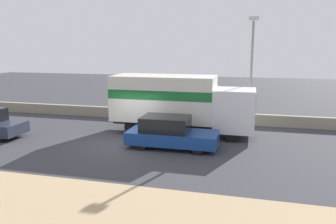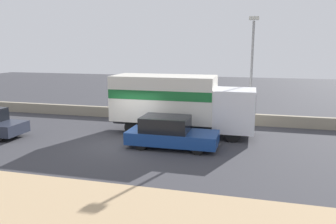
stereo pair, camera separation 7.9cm
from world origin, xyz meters
name	(u,v)px [view 1 (the left image)]	position (x,y,z in m)	size (l,w,h in m)	color
ground_plane	(126,145)	(0.00, 0.00, 0.00)	(80.00, 80.00, 0.00)	#38383D
dirt_shoulder_foreground	(47,206)	(0.00, -6.69, 0.02)	(60.00, 4.09, 0.04)	tan
stone_wall_backdrop	(159,115)	(0.00, 6.00, 0.35)	(60.00, 0.35, 0.71)	gray
street_lamp	(251,65)	(5.91, 5.18, 3.82)	(0.56, 0.28, 6.56)	gray
box_truck	(177,101)	(1.98, 2.83, 1.88)	(7.87, 2.50, 3.27)	silver
car_hatchback	(170,133)	(2.23, 0.16, 0.74)	(4.40, 1.79, 1.53)	navy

